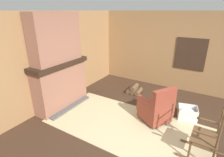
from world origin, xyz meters
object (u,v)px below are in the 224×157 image
at_px(laundry_basket, 187,113).
at_px(oil_lamp_vase, 44,62).
at_px(rocking_chair, 207,138).
at_px(storage_case, 65,56).
at_px(armchair, 156,109).
at_px(decorative_plate_on_mantel, 54,57).
at_px(firewood_stack, 134,90).

height_order(laundry_basket, oil_lamp_vase, oil_lamp_vase).
bearing_deg(oil_lamp_vase, rocking_chair, 5.39).
height_order(oil_lamp_vase, storage_case, oil_lamp_vase).
relative_size(armchair, decorative_plate_on_mantel, 3.40).
xyz_separation_m(firewood_stack, decorative_plate_on_mantel, (-1.45, -1.82, 1.30)).
bearing_deg(firewood_stack, armchair, -47.84).
relative_size(rocking_chair, decorative_plate_on_mantel, 4.68).
distance_m(rocking_chair, decorative_plate_on_mantel, 3.75).
distance_m(firewood_stack, laundry_basket, 1.83).
height_order(laundry_basket, decorative_plate_on_mantel, decorative_plate_on_mantel).
distance_m(armchair, oil_lamp_vase, 2.86).
relative_size(rocking_chair, storage_case, 4.83).
relative_size(armchair, oil_lamp_vase, 4.23).
xyz_separation_m(laundry_basket, oil_lamp_vase, (-3.14, -1.48, 1.19)).
relative_size(laundry_basket, decorative_plate_on_mantel, 1.84).
relative_size(oil_lamp_vase, decorative_plate_on_mantel, 0.80).
relative_size(firewood_stack, storage_case, 1.74).
distance_m(rocking_chair, oil_lamp_vase, 3.74).
height_order(rocking_chair, decorative_plate_on_mantel, decorative_plate_on_mantel).
bearing_deg(rocking_chair, laundry_basket, -66.19).
bearing_deg(decorative_plate_on_mantel, laundry_basket, 20.09).
height_order(firewood_stack, storage_case, storage_case).
bearing_deg(rocking_chair, oil_lamp_vase, 6.94).
bearing_deg(rocking_chair, armchair, -27.74).
bearing_deg(oil_lamp_vase, firewood_stack, 56.24).
xyz_separation_m(firewood_stack, storage_case, (-1.43, -1.46, 1.23)).
bearing_deg(firewood_stack, rocking_chair, -39.69).
height_order(firewood_stack, decorative_plate_on_mantel, decorative_plate_on_mantel).
height_order(armchair, decorative_plate_on_mantel, decorative_plate_on_mantel).
xyz_separation_m(rocking_chair, firewood_stack, (-2.17, 1.80, -0.33)).
xyz_separation_m(rocking_chair, decorative_plate_on_mantel, (-3.63, -0.01, 0.97)).
height_order(rocking_chair, laundry_basket, rocking_chair).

